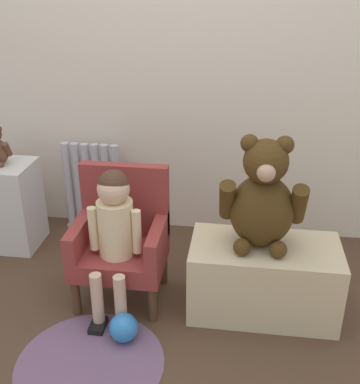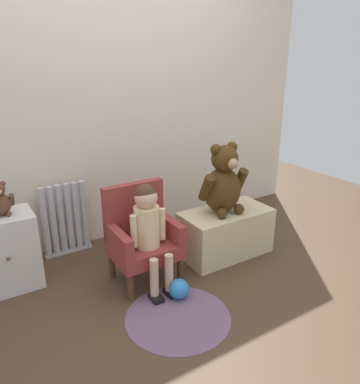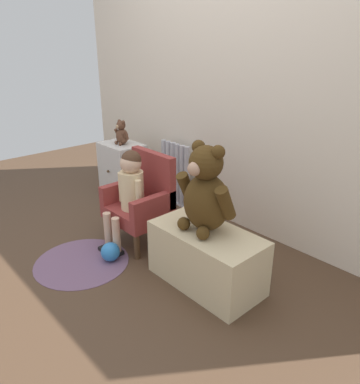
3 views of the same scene
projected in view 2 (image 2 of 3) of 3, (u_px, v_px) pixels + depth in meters
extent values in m
plane|color=#493323|center=(205.00, 308.00, 2.35)|extent=(6.00, 6.00, 0.00)
cube|color=beige|center=(114.00, 95.00, 2.97)|extent=(3.80, 0.05, 2.40)
cylinder|color=#B6B6C0|center=(45.00, 223.00, 2.84)|extent=(0.05, 0.05, 0.56)
cylinder|color=#B6B6C0|center=(53.00, 221.00, 2.87)|extent=(0.05, 0.05, 0.56)
cylinder|color=#B6B6C0|center=(61.00, 219.00, 2.90)|extent=(0.05, 0.05, 0.56)
cylinder|color=#B6B6C0|center=(69.00, 217.00, 2.93)|extent=(0.05, 0.05, 0.56)
cylinder|color=#B6B6C0|center=(77.00, 216.00, 2.96)|extent=(0.05, 0.05, 0.56)
cylinder|color=#B6B6C0|center=(85.00, 214.00, 3.00)|extent=(0.05, 0.05, 0.56)
cube|color=#B6B6C0|center=(69.00, 251.00, 3.02)|extent=(0.37, 0.05, 0.02)
cube|color=silver|center=(5.00, 252.00, 2.49)|extent=(0.41, 0.30, 0.53)
sphere|color=#4C3823|center=(9.00, 259.00, 2.35)|extent=(0.02, 0.02, 0.02)
cube|color=maroon|center=(145.00, 249.00, 2.57)|extent=(0.44, 0.37, 0.10)
cube|color=maroon|center=(134.00, 209.00, 2.61)|extent=(0.44, 0.06, 0.39)
cube|color=maroon|center=(118.00, 241.00, 2.43)|extent=(0.06, 0.37, 0.14)
cube|color=maroon|center=(169.00, 227.00, 2.63)|extent=(0.06, 0.37, 0.14)
cylinder|color=#4C331E|center=(130.00, 287.00, 2.40)|extent=(0.04, 0.04, 0.19)
cylinder|color=#4C331E|center=(180.00, 270.00, 2.59)|extent=(0.04, 0.04, 0.19)
cylinder|color=#4C331E|center=(112.00, 265.00, 2.65)|extent=(0.04, 0.04, 0.19)
cylinder|color=#4C331E|center=(159.00, 251.00, 2.84)|extent=(0.04, 0.04, 0.19)
cylinder|color=beige|center=(147.00, 226.00, 2.47)|extent=(0.17, 0.17, 0.28)
sphere|color=#D8AD8E|center=(146.00, 198.00, 2.40)|extent=(0.15, 0.15, 0.15)
sphere|color=#472D1E|center=(146.00, 195.00, 2.40)|extent=(0.14, 0.14, 0.14)
cylinder|color=#D8AD8E|center=(154.00, 277.00, 2.39)|extent=(0.06, 0.06, 0.26)
cube|color=black|center=(156.00, 298.00, 2.42)|extent=(0.07, 0.11, 0.03)
cylinder|color=#D8AD8E|center=(169.00, 272.00, 2.44)|extent=(0.06, 0.06, 0.26)
cube|color=black|center=(171.00, 293.00, 2.48)|extent=(0.07, 0.11, 0.03)
cylinder|color=beige|center=(134.00, 231.00, 2.41)|extent=(0.04, 0.04, 0.22)
cylinder|color=beige|center=(162.00, 224.00, 2.51)|extent=(0.04, 0.04, 0.22)
cube|color=beige|center=(225.00, 232.00, 2.95)|extent=(0.71, 0.37, 0.36)
ellipsoid|color=#452E11|center=(222.00, 190.00, 2.82)|extent=(0.29, 0.25, 0.35)
sphere|color=#452E11|center=(225.00, 159.00, 2.73)|extent=(0.20, 0.20, 0.20)
sphere|color=tan|center=(233.00, 163.00, 2.66)|extent=(0.08, 0.08, 0.08)
sphere|color=#452E11|center=(216.00, 150.00, 2.68)|extent=(0.08, 0.08, 0.08)
sphere|color=#452E11|center=(232.00, 147.00, 2.75)|extent=(0.08, 0.08, 0.08)
cylinder|color=#452E11|center=(207.00, 188.00, 2.72)|extent=(0.07, 0.15, 0.21)
cylinder|color=#452E11|center=(240.00, 181.00, 2.87)|extent=(0.07, 0.15, 0.21)
sphere|color=#452E11|center=(222.00, 213.00, 2.74)|extent=(0.08, 0.08, 0.08)
sphere|color=#452E11|center=(239.00, 209.00, 2.82)|extent=(0.08, 0.08, 0.08)
ellipsoid|color=brown|center=(1.00, 204.00, 2.39)|extent=(0.12, 0.11, 0.15)
sphere|color=brown|center=(3.00, 183.00, 2.36)|extent=(0.03, 0.03, 0.03)
cylinder|color=brown|center=(12.00, 200.00, 2.41)|extent=(0.03, 0.06, 0.09)
sphere|color=brown|center=(9.00, 214.00, 2.39)|extent=(0.03, 0.03, 0.03)
cylinder|color=#6E506B|center=(178.00, 317.00, 2.27)|extent=(0.64, 0.64, 0.01)
sphere|color=#2D7CC9|center=(179.00, 289.00, 2.43)|extent=(0.13, 0.13, 0.13)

